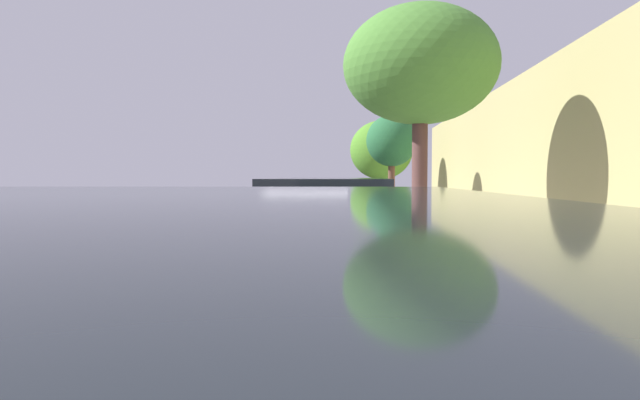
% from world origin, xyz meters
% --- Properties ---
extents(ground, '(71.90, 71.90, 0.00)m').
position_xyz_m(ground, '(0.00, 0.00, 0.00)').
color(ground, '#313131').
extents(sidewalk, '(4.43, 44.94, 0.12)m').
position_xyz_m(sidewalk, '(4.54, 0.00, 0.06)').
color(sidewalk, '#ABA19C').
rests_on(sidewalk, ground).
extents(curb_edge, '(0.16, 44.94, 0.12)m').
position_xyz_m(curb_edge, '(2.24, 0.00, 0.06)').
color(curb_edge, gray).
rests_on(curb_edge, ground).
extents(lane_stripe_centre, '(0.14, 44.20, 0.01)m').
position_xyz_m(lane_stripe_centre, '(-3.27, -0.37, 0.00)').
color(lane_stripe_centre, white).
rests_on(lane_stripe_centre, ground).
extents(lane_stripe_bike_edge, '(0.12, 44.94, 0.01)m').
position_xyz_m(lane_stripe_bike_edge, '(0.77, 0.00, 0.00)').
color(lane_stripe_bike_edge, white).
rests_on(lane_stripe_bike_edge, ground).
extents(building_facade, '(0.50, 44.94, 5.28)m').
position_xyz_m(building_facade, '(7.00, 0.00, 2.64)').
color(building_facade, tan).
rests_on(building_facade, ground).
extents(parked_suv_silver_second, '(2.06, 4.75, 1.99)m').
position_xyz_m(parked_suv_silver_second, '(1.13, -8.35, 1.03)').
color(parked_suv_silver_second, '#B7BABF').
rests_on(parked_suv_silver_second, ground).
extents(parked_sedan_green_mid, '(2.06, 4.51, 1.52)m').
position_xyz_m(parked_sedan_green_mid, '(1.30, 6.95, 0.75)').
color(parked_sedan_green_mid, '#1E512D').
rests_on(parked_sedan_green_mid, ground).
extents(parked_sedan_grey_far, '(1.85, 4.40, 1.52)m').
position_xyz_m(parked_sedan_grey_far, '(1.04, 18.32, 0.75)').
color(parked_sedan_grey_far, slate).
rests_on(parked_sedan_grey_far, ground).
extents(bicycle_at_curb, '(1.38, 1.13, 0.76)m').
position_xyz_m(bicycle_at_curb, '(1.78, -0.58, 0.37)').
color(bicycle_at_curb, black).
rests_on(bicycle_at_curb, ground).
extents(cyclist_with_backpack, '(0.55, 0.53, 1.71)m').
position_xyz_m(cyclist_with_backpack, '(1.99, -1.05, 1.04)').
color(cyclist_with_backpack, '#C6B284').
rests_on(cyclist_with_backpack, ground).
extents(street_tree_near_cyclist, '(3.77, 3.77, 6.03)m').
position_xyz_m(street_tree_near_cyclist, '(3.05, -2.65, 4.68)').
color(street_tree_near_cyclist, brown).
rests_on(street_tree_near_cyclist, sidewalk).
extents(street_tree_mid_block, '(2.21, 2.21, 4.55)m').
position_xyz_m(street_tree_mid_block, '(3.05, 7.99, 3.50)').
color(street_tree_mid_block, brown).
rests_on(street_tree_mid_block, sidewalk).
extents(street_tree_far_end, '(3.80, 3.80, 5.25)m').
position_xyz_m(street_tree_far_end, '(3.05, 17.61, 3.57)').
color(street_tree_far_end, '#4A421F').
rests_on(street_tree_far_end, sidewalk).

